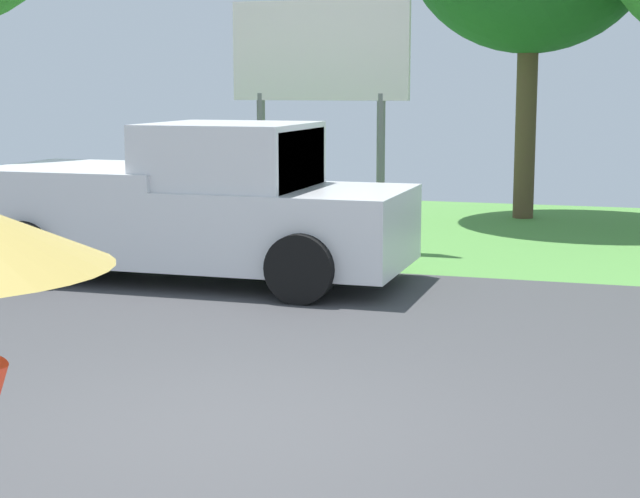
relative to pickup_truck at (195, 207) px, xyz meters
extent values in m
cube|color=#424244|center=(2.51, -2.97, -0.92)|extent=(40.00, 8.00, 0.10)
cube|color=#589744|center=(2.51, 5.03, -0.92)|extent=(40.00, 8.00, 0.10)
cube|color=silver|center=(-0.03, 0.00, -0.19)|extent=(5.20, 2.00, 0.90)
cube|color=silver|center=(0.47, 0.00, 0.56)|extent=(1.80, 1.84, 0.90)
cube|color=#2D3842|center=(1.32, 0.00, 0.56)|extent=(0.10, 1.70, 0.77)
cube|color=silver|center=(-1.33, 0.00, 0.36)|extent=(2.40, 2.00, 0.20)
cylinder|color=black|center=(1.67, 1.00, -0.49)|extent=(0.76, 0.28, 0.76)
cylinder|color=black|center=(1.67, -1.00, -0.49)|extent=(0.76, 0.28, 0.76)
cylinder|color=black|center=(-1.73, 1.00, -0.49)|extent=(0.76, 0.28, 0.76)
cylinder|color=black|center=(-1.73, -1.00, -0.49)|extent=(0.76, 0.28, 0.76)
cylinder|color=slate|center=(-0.20, 2.87, 0.23)|extent=(0.12, 0.12, 2.20)
cylinder|color=slate|center=(1.60, 2.87, 0.23)|extent=(0.12, 0.12, 2.20)
cube|color=silver|center=(0.70, 2.87, 1.93)|extent=(2.60, 0.10, 1.40)
cylinder|color=brown|center=(3.19, 6.94, 0.85)|extent=(0.36, 0.36, 3.43)
camera|label=1|loc=(5.04, -11.31, 1.47)|focal=57.75mm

